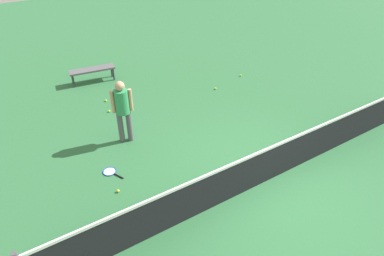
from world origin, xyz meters
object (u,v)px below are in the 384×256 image
(player_near_side, at_px, (122,107))
(tennis_racket_near_player, at_px, (110,172))
(tennis_ball_by_net, at_px, (109,111))
(tennis_ball_stray_left, at_px, (106,101))
(tennis_ball_stray_right, at_px, (118,96))
(tennis_ball_near_player, at_px, (241,75))
(tennis_ball_midcourt, at_px, (118,191))
(courtside_bench, at_px, (92,71))
(tennis_ball_baseline, at_px, (215,89))

(player_near_side, relative_size, tennis_racket_near_player, 2.83)
(tennis_ball_by_net, relative_size, tennis_ball_stray_left, 1.00)
(player_near_side, bearing_deg, tennis_ball_stray_right, -106.21)
(tennis_ball_near_player, height_order, tennis_ball_by_net, same)
(tennis_ball_by_net, relative_size, tennis_ball_midcourt, 1.00)
(tennis_ball_midcourt, relative_size, courtside_bench, 0.04)
(player_near_side, bearing_deg, courtside_bench, -95.69)
(tennis_ball_midcourt, bearing_deg, tennis_ball_stray_right, -111.59)
(tennis_racket_near_player, distance_m, tennis_ball_baseline, 4.87)
(tennis_ball_baseline, bearing_deg, tennis_racket_near_player, 24.92)
(player_near_side, height_order, tennis_ball_by_net, player_near_side)
(player_near_side, relative_size, tennis_ball_stray_right, 25.76)
(player_near_side, distance_m, tennis_ball_stray_left, 2.45)
(tennis_ball_near_player, height_order, tennis_ball_stray_right, same)
(player_near_side, distance_m, tennis_ball_baseline, 3.89)
(player_near_side, distance_m, tennis_ball_by_net, 1.86)
(player_near_side, xyz_separation_m, tennis_ball_baseline, (-3.60, -1.09, -0.98))
(tennis_ball_midcourt, height_order, tennis_ball_stray_right, same)
(player_near_side, distance_m, tennis_racket_near_player, 1.61)
(tennis_racket_near_player, xyz_separation_m, tennis_ball_stray_left, (-1.06, -3.20, 0.02))
(tennis_ball_midcourt, relative_size, tennis_ball_stray_left, 1.00)
(tennis_ball_stray_right, bearing_deg, courtside_bench, -78.18)
(tennis_racket_near_player, bearing_deg, tennis_ball_by_net, -109.86)
(tennis_ball_baseline, bearing_deg, tennis_ball_near_player, -165.32)
(tennis_ball_by_net, bearing_deg, tennis_ball_baseline, 171.93)
(tennis_ball_stray_right, bearing_deg, tennis_ball_by_net, 52.63)
(tennis_ball_stray_left, bearing_deg, tennis_racket_near_player, 71.65)
(courtside_bench, bearing_deg, player_near_side, 84.31)
(tennis_ball_near_player, distance_m, courtside_bench, 5.14)
(tennis_racket_near_player, relative_size, courtside_bench, 0.39)
(tennis_ball_stray_left, bearing_deg, tennis_ball_stray_right, -167.75)
(player_near_side, bearing_deg, tennis_ball_midcourt, 61.48)
(player_near_side, height_order, tennis_racket_near_player, player_near_side)
(tennis_ball_near_player, bearing_deg, courtside_bench, -27.08)
(tennis_racket_near_player, relative_size, tennis_ball_baseline, 9.11)
(tennis_ball_stray_left, bearing_deg, tennis_ball_baseline, 161.07)
(tennis_ball_baseline, xyz_separation_m, tennis_ball_stray_right, (2.92, -1.24, 0.00))
(tennis_ball_by_net, distance_m, tennis_ball_stray_left, 0.67)
(tennis_ball_near_player, bearing_deg, tennis_ball_by_net, -1.71)
(tennis_ball_near_player, relative_size, tennis_ball_stray_right, 1.00)
(tennis_ball_stray_right, distance_m, courtside_bench, 1.52)
(tennis_ball_baseline, relative_size, tennis_ball_stray_right, 1.00)
(tennis_racket_near_player, distance_m, tennis_ball_stray_left, 3.37)
(courtside_bench, bearing_deg, tennis_ball_midcourt, 76.77)
(tennis_ball_midcourt, height_order, tennis_ball_stray_left, same)
(tennis_ball_by_net, relative_size, courtside_bench, 0.04)
(tennis_ball_by_net, distance_m, tennis_ball_baseline, 3.53)
(player_near_side, relative_size, tennis_ball_baseline, 25.76)
(player_near_side, height_order, tennis_ball_stray_right, player_near_side)
(tennis_ball_stray_right, relative_size, courtside_bench, 0.04)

